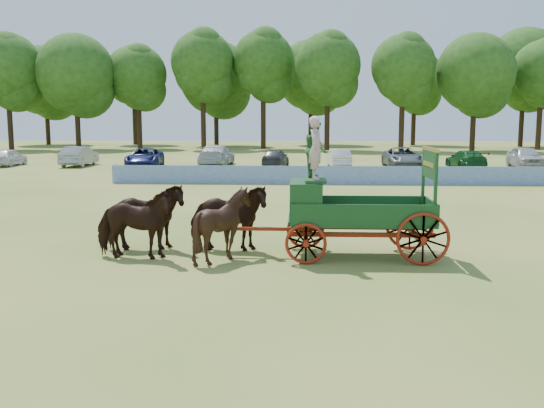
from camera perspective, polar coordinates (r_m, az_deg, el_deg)
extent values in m
plane|color=#A4964A|center=(17.02, 13.35, -4.93)|extent=(160.00, 160.00, 0.00)
imported|color=black|center=(16.64, -12.85, -1.84)|extent=(2.35, 1.22, 1.92)
imported|color=black|center=(17.69, -11.90, -1.22)|extent=(2.42, 1.44, 1.92)
imported|color=black|center=(16.16, -4.62, -1.94)|extent=(2.05, 1.90, 1.92)
imported|color=black|center=(17.24, -4.15, -1.31)|extent=(2.30, 1.09, 1.92)
cube|color=maroon|center=(16.64, 3.18, -2.90)|extent=(0.12, 2.00, 0.12)
cube|color=maroon|center=(16.93, 13.40, -2.92)|extent=(0.12, 2.00, 0.12)
cube|color=maroon|center=(16.16, 8.53, -2.88)|extent=(3.80, 0.10, 0.12)
cube|color=maroon|center=(17.24, 8.17, -2.18)|extent=(3.80, 0.10, 0.12)
cube|color=maroon|center=(16.63, 0.08, -2.37)|extent=(2.80, 0.09, 0.09)
cube|color=#18491A|center=(16.65, 8.36, -1.57)|extent=(3.80, 1.80, 0.10)
cube|color=#18491A|center=(15.74, 8.70, -1.04)|extent=(3.80, 0.06, 0.55)
cube|color=#18491A|center=(17.47, 8.11, -0.11)|extent=(3.80, 0.06, 0.55)
cube|color=#18491A|center=(16.89, 14.75, -0.58)|extent=(0.06, 1.80, 0.55)
cube|color=#18491A|center=(16.48, 3.21, 0.34)|extent=(0.85, 1.70, 1.05)
cube|color=#18491A|center=(16.42, 4.10, 2.31)|extent=(0.55, 1.50, 0.08)
cube|color=#18491A|center=(16.51, 1.88, -0.34)|extent=(0.10, 1.60, 0.65)
cube|color=#18491A|center=(16.56, 2.50, -1.37)|extent=(0.55, 1.60, 0.06)
cube|color=#18491A|center=(16.01, 15.14, 1.28)|extent=(0.08, 0.08, 1.80)
cube|color=#18491A|center=(17.57, 14.03, 1.91)|extent=(0.08, 0.08, 1.80)
cube|color=#18491A|center=(16.73, 14.63, 3.65)|extent=(0.07, 1.75, 0.75)
cube|color=gold|center=(16.71, 14.68, 5.02)|extent=(0.08, 1.80, 0.09)
cube|color=gold|center=(16.73, 14.50, 3.65)|extent=(0.02, 1.30, 0.12)
torus|color=maroon|center=(15.72, 3.21, -3.75)|extent=(1.09, 0.09, 1.09)
torus|color=maroon|center=(17.58, 3.16, -2.46)|extent=(1.09, 0.09, 1.09)
torus|color=maroon|center=(16.00, 14.03, -3.22)|extent=(1.39, 0.09, 1.39)
torus|color=maroon|center=(17.83, 12.85, -2.02)|extent=(1.39, 0.09, 1.39)
imported|color=#CD9DAB|center=(16.00, 4.16, 5.26)|extent=(0.40, 0.60, 1.65)
imported|color=#266325|center=(16.71, 4.10, 5.19)|extent=(0.58, 0.75, 1.54)
cube|color=navy|center=(34.51, 6.28, 2.71)|extent=(26.00, 0.08, 1.05)
imported|color=silver|center=(51.67, -23.60, 4.07)|extent=(1.68, 4.06, 1.38)
imported|color=gray|center=(49.63, -17.69, 4.31)|extent=(1.64, 4.65, 1.53)
imported|color=navy|center=(47.22, -11.89, 4.29)|extent=(2.85, 5.40, 1.45)
imported|color=silver|center=(47.97, -5.25, 4.61)|extent=(2.46, 5.72, 1.64)
imported|color=#333338|center=(46.24, 0.34, 4.37)|extent=(2.16, 4.32, 1.41)
imported|color=silver|center=(46.27, 6.28, 4.29)|extent=(1.78, 4.23, 1.36)
imported|color=slate|center=(46.94, 12.19, 4.31)|extent=(2.60, 5.52, 1.52)
imported|color=#144C1E|center=(46.83, 17.81, 4.00)|extent=(2.27, 4.86, 1.37)
imported|color=#B2B2B7|center=(49.49, 22.71, 4.10)|extent=(2.17, 4.81, 1.60)
cylinder|color=#382314|center=(77.09, -23.40, 6.60)|extent=(0.60, 0.60, 5.09)
sphere|color=#1E4612|center=(77.28, -23.70, 11.66)|extent=(8.09, 8.09, 8.09)
cylinder|color=#382314|center=(75.34, -17.80, 6.76)|extent=(0.60, 0.60, 4.82)
sphere|color=#1E4612|center=(75.49, -18.02, 11.67)|extent=(9.07, 9.07, 9.07)
cylinder|color=#382314|center=(75.67, -12.36, 6.96)|extent=(0.60, 0.60, 4.82)
sphere|color=#1E4612|center=(75.83, -12.51, 11.86)|extent=(6.86, 6.86, 6.86)
cylinder|color=#382314|center=(72.90, -6.47, 7.34)|extent=(0.60, 0.60, 5.52)
sphere|color=#1E4612|center=(73.17, -6.57, 13.15)|extent=(7.38, 7.38, 7.38)
cylinder|color=#382314|center=(73.12, -0.82, 7.42)|extent=(0.60, 0.60, 5.60)
sphere|color=#1E4612|center=(73.40, -0.83, 13.30)|extent=(7.28, 7.28, 7.28)
cylinder|color=#382314|center=(70.63, 5.20, 7.21)|extent=(0.60, 0.60, 5.23)
sphere|color=#1E4612|center=(70.86, 5.28, 12.90)|extent=(7.49, 7.49, 7.49)
cylinder|color=#382314|center=(70.28, 12.09, 7.00)|extent=(0.60, 0.60, 5.08)
sphere|color=#1E4612|center=(70.49, 12.26, 12.55)|extent=(7.14, 7.14, 7.14)
cylinder|color=#382314|center=(72.60, 18.37, 6.66)|extent=(0.60, 0.60, 4.74)
sphere|color=#1E4612|center=(72.76, 18.60, 11.67)|extent=(8.70, 8.70, 8.70)
cylinder|color=#382314|center=(77.29, 23.81, 6.53)|extent=(0.60, 0.60, 4.96)
sphere|color=#1E4612|center=(77.46, 24.10, 11.45)|extent=(6.80, 6.80, 6.80)
cylinder|color=#382314|center=(89.47, -20.35, 6.78)|extent=(0.60, 0.60, 4.73)
sphere|color=#1E4612|center=(89.59, -20.56, 10.84)|extent=(9.48, 9.48, 9.48)
cylinder|color=#382314|center=(86.72, -12.77, 7.21)|extent=(0.60, 0.60, 5.21)
sphere|color=#1E4612|center=(86.91, -12.92, 11.82)|extent=(7.72, 7.72, 7.72)
cylinder|color=#382314|center=(81.06, -5.26, 7.19)|extent=(0.60, 0.60, 4.84)
sphere|color=#1E4612|center=(81.21, -5.32, 11.78)|extent=(9.54, 9.54, 9.54)
cylinder|color=#382314|center=(84.09, 3.65, 7.35)|extent=(0.60, 0.60, 5.15)
sphere|color=#1E4612|center=(84.27, 3.69, 12.06)|extent=(9.45, 9.45, 9.45)
cylinder|color=#382314|center=(84.49, 13.16, 7.02)|extent=(0.60, 0.60, 4.75)
sphere|color=#1E4612|center=(84.62, 13.30, 11.34)|extent=(7.78, 7.78, 7.78)
cylinder|color=#382314|center=(84.44, 22.41, 6.88)|extent=(0.60, 0.60, 5.49)
sphere|color=#1E4612|center=(84.67, 22.69, 11.87)|extent=(9.71, 9.71, 9.71)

